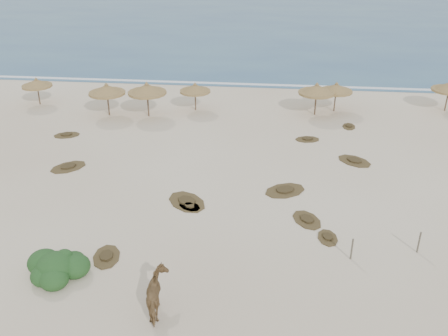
{
  "coord_description": "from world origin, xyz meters",
  "views": [
    {
      "loc": [
        3.47,
        -21.58,
        14.65
      ],
      "look_at": [
        0.67,
        5.0,
        1.24
      ],
      "focal_mm": 40.0,
      "sensor_mm": 36.0,
      "label": 1
    }
  ],
  "objects": [
    {
      "name": "scrub_2",
      "position": [
        -1.02,
        2.34,
        0.05
      ],
      "size": [
        1.73,
        1.62,
        0.16
      ],
      "rotation": [
        0.0,
        0.0,
        2.51
      ],
      "color": "brown",
      "rests_on": "ground"
    },
    {
      "name": "scrub_12",
      "position": [
        6.52,
        0.02,
        0.05
      ],
      "size": [
        1.17,
        1.64,
        0.16
      ],
      "rotation": [
        0.0,
        0.0,
        1.68
      ],
      "color": "brown",
      "rests_on": "ground"
    },
    {
      "name": "fence_post_near",
      "position": [
        7.48,
        -1.61,
        0.58
      ],
      "size": [
        0.11,
        0.11,
        1.15
      ],
      "primitive_type": "cylinder",
      "rotation": [
        0.0,
        0.0,
        0.31
      ],
      "color": "brown",
      "rests_on": "ground"
    },
    {
      "name": "palapa_2",
      "position": [
        -6.79,
        16.36,
        2.28
      ],
      "size": [
        3.33,
        3.33,
        2.94
      ],
      "rotation": [
        0.0,
        0.0,
        -0.06
      ],
      "color": "brown",
      "rests_on": "ground"
    },
    {
      "name": "palapa_5",
      "position": [
        6.88,
        18.1,
        2.16
      ],
      "size": [
        3.81,
        3.81,
        2.79
      ],
      "rotation": [
        0.0,
        0.0,
        -0.35
      ],
      "color": "brown",
      "rests_on": "ground"
    },
    {
      "name": "scrub_9",
      "position": [
        -1.26,
        2.84,
        0.05
      ],
      "size": [
        3.16,
        3.23,
        0.16
      ],
      "rotation": [
        0.0,
        0.0,
        2.3
      ],
      "color": "brown",
      "rests_on": "ground"
    },
    {
      "name": "scrub_4",
      "position": [
        5.54,
        1.62,
        0.05
      ],
      "size": [
        2.12,
        2.44,
        0.16
      ],
      "rotation": [
        0.0,
        0.0,
        2.04
      ],
      "color": "brown",
      "rests_on": "ground"
    },
    {
      "name": "fence_post_far",
      "position": [
        10.79,
        -0.71,
        0.58
      ],
      "size": [
        0.11,
        0.11,
        1.17
      ],
      "primitive_type": "cylinder",
      "rotation": [
        0.0,
        0.0,
        -0.39
      ],
      "color": "brown",
      "rests_on": "ground"
    },
    {
      "name": "bush",
      "position": [
        -6.03,
        -4.25,
        0.44
      ],
      "size": [
        2.96,
        2.61,
        1.33
      ],
      "rotation": [
        0.0,
        0.0,
        -0.09
      ],
      "color": "#285223",
      "rests_on": "ground"
    },
    {
      "name": "foam_line",
      "position": [
        0.0,
        26.0,
        0.0
      ],
      "size": [
        70.0,
        0.6,
        0.01
      ],
      "primitive_type": "cube",
      "color": "white",
      "rests_on": "ground"
    },
    {
      "name": "ground",
      "position": [
        0.0,
        0.0,
        0.0
      ],
      "size": [
        160.0,
        160.0,
        0.0
      ],
      "primitive_type": "plane",
      "color": "beige",
      "rests_on": "ground"
    },
    {
      "name": "scrub_6",
      "position": [
        -11.96,
        11.66,
        0.05
      ],
      "size": [
        2.22,
        1.82,
        0.16
      ],
      "rotation": [
        0.0,
        0.0,
        0.34
      ],
      "color": "brown",
      "rests_on": "ground"
    },
    {
      "name": "scrub_5",
      "position": [
        9.04,
        9.35,
        0.05
      ],
      "size": [
        2.82,
        2.74,
        0.16
      ],
      "rotation": [
        0.0,
        0.0,
        2.43
      ],
      "color": "brown",
      "rests_on": "ground"
    },
    {
      "name": "scrub_11",
      "position": [
        -4.23,
        -2.71,
        0.05
      ],
      "size": [
        1.65,
        2.21,
        0.16
      ],
      "rotation": [
        0.0,
        0.0,
        1.76
      ],
      "color": "brown",
      "rests_on": "ground"
    },
    {
      "name": "palapa_4",
      "position": [
        8.57,
        19.2,
        1.99
      ],
      "size": [
        3.62,
        3.62,
        2.56
      ],
      "rotation": [
        0.0,
        0.0,
        -0.43
      ],
      "color": "brown",
      "rests_on": "ground"
    },
    {
      "name": "palapa_0",
      "position": [
        -17.02,
        18.26,
        1.88
      ],
      "size": [
        3.4,
        3.4,
        2.43
      ],
      "rotation": [
        0.0,
        0.0,
        -0.41
      ],
      "color": "brown",
      "rests_on": "ground"
    },
    {
      "name": "ocean",
      "position": [
        0.0,
        75.0,
        0.0
      ],
      "size": [
        200.0,
        100.0,
        0.01
      ],
      "primitive_type": "cube",
      "color": "#2A4F7E",
      "rests_on": "ground"
    },
    {
      "name": "palapa_3",
      "position": [
        -3.16,
        18.21,
        1.89
      ],
      "size": [
        3.2,
        3.2,
        2.44
      ],
      "rotation": [
        0.0,
        0.0,
        -0.27
      ],
      "color": "brown",
      "rests_on": "ground"
    },
    {
      "name": "horse",
      "position": [
        -0.87,
        -6.1,
        0.89
      ],
      "size": [
        1.41,
        2.28,
        1.79
      ],
      "primitive_type": "imported",
      "rotation": [
        0.0,
        0.0,
        3.36
      ],
      "color": "olive",
      "rests_on": "ground"
    },
    {
      "name": "scrub_3",
      "position": [
        4.37,
        4.77,
        0.05
      ],
      "size": [
        3.1,
        2.82,
        0.16
      ],
      "rotation": [
        0.0,
        0.0,
        0.57
      ],
      "color": "brown",
      "rests_on": "ground"
    },
    {
      "name": "scrub_10",
      "position": [
        9.41,
        15.64,
        0.05
      ],
      "size": [
        1.15,
        1.61,
        0.16
      ],
      "rotation": [
        0.0,
        0.0,
        1.46
      ],
      "color": "brown",
      "rests_on": "ground"
    },
    {
      "name": "palapa_1",
      "position": [
        -10.1,
        16.24,
        2.17
      ],
      "size": [
        3.54,
        3.54,
        2.79
      ],
      "rotation": [
        0.0,
        0.0,
        -0.21
      ],
      "color": "brown",
      "rests_on": "ground"
    },
    {
      "name": "scrub_7",
      "position": [
        6.06,
        12.74,
        0.05
      ],
      "size": [
        1.98,
        1.48,
        0.16
      ],
      "rotation": [
        0.0,
        0.0,
        0.19
      ],
      "color": "brown",
      "rests_on": "ground"
    },
    {
      "name": "scrub_1",
      "position": [
        -9.77,
        6.45,
        0.05
      ],
      "size": [
        2.78,
        2.76,
        0.16
      ],
      "rotation": [
        0.0,
        0.0,
        0.77
      ],
      "color": "brown",
      "rests_on": "ground"
    }
  ]
}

